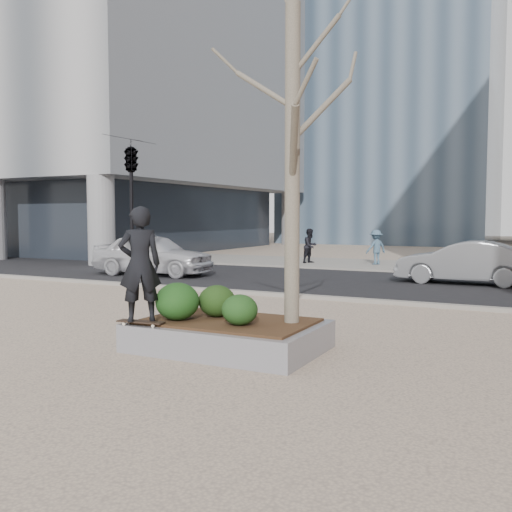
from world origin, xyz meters
The scene contains 16 objects.
ground centered at (0.00, 0.00, 0.00)m, with size 120.00×120.00×0.00m, color #BEA88C.
street centered at (0.00, 10.00, 0.01)m, with size 60.00×8.00×0.02m, color black.
far_sidewalk centered at (0.00, 17.00, 0.01)m, with size 60.00×6.00×0.02m, color gray.
planter centered at (1.00, 0.00, 0.23)m, with size 3.00×2.00×0.45m, color gray.
planter_mulch centered at (1.00, 0.00, 0.47)m, with size 2.70×1.70×0.04m, color #382314.
sycamore_tree centered at (2.00, 0.30, 3.79)m, with size 2.80×2.80×6.60m, color gray, non-canonical shape.
shrub_left centered at (0.26, -0.38, 0.80)m, with size 0.72×0.72×0.61m, color #1C4014.
shrub_middle centered at (0.68, 0.18, 0.76)m, with size 0.63×0.63×0.54m, color #173310.
shrub_right centered at (1.38, -0.31, 0.73)m, with size 0.57×0.57×0.48m, color #133C17.
skateboard centered at (-0.10, -0.88, 0.49)m, with size 0.78×0.20×0.07m, color black, non-canonical shape.
skateboarder centered at (-0.10, -0.88, 1.43)m, with size 0.66×0.44×1.82m, color black.
police_car centered at (-7.27, 8.95, 0.79)m, with size 1.82×4.52×1.54m, color silver.
car_silver centered at (3.33, 11.20, 0.71)m, with size 1.46×4.18×1.38m, color gray.
pedestrian_a centered at (-4.05, 16.59, 0.82)m, with size 0.77×0.60×1.59m, color black.
pedestrian_b centered at (-1.10, 17.11, 0.80)m, with size 1.00×0.58×1.55m, color #46667F.
traffic_light_near centered at (-5.50, 5.60, 2.25)m, with size 0.60×2.48×4.50m, color black, non-canonical shape.
Camera 1 is at (5.57, -8.04, 2.19)m, focal length 40.00 mm.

